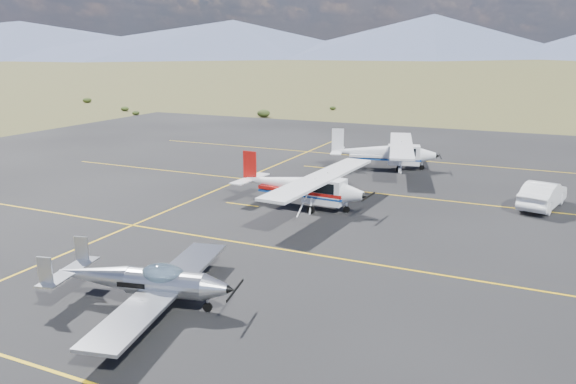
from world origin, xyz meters
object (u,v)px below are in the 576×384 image
Objects in this scene: aircraft_cessna at (303,185)px; aircraft_plain at (385,152)px; aircraft_low_wing at (146,281)px; sedan at (543,195)px.

aircraft_cessna is 0.99× the size of aircraft_plain.
sedan is (11.72, 18.49, -0.15)m from aircraft_low_wing.
aircraft_cessna is at bearing 36.92° from sedan.
sedan is (11.79, 5.21, -0.49)m from aircraft_cessna.
aircraft_plain is (1.35, 24.80, 0.35)m from aircraft_low_wing.
aircraft_plain is at bearing 86.68° from aircraft_cessna.
aircraft_low_wing is 24.84m from aircraft_plain.
aircraft_cessna reaches higher than sedan.
aircraft_plain reaches higher than aircraft_low_wing.
aircraft_cessna is 11.60m from aircraft_plain.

